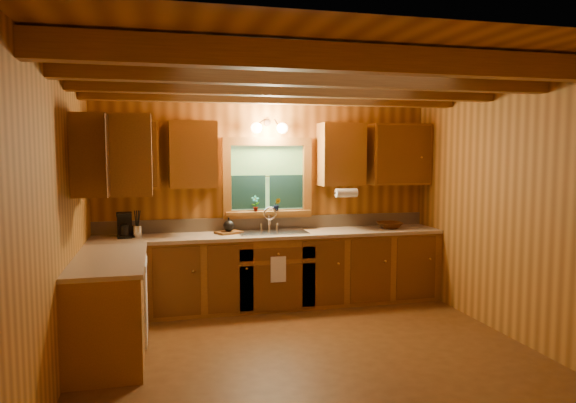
{
  "coord_description": "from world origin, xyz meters",
  "views": [
    {
      "loc": [
        -1.33,
        -4.6,
        1.87
      ],
      "look_at": [
        0.0,
        0.8,
        1.35
      ],
      "focal_mm": 33.06,
      "sensor_mm": 36.0,
      "label": 1
    }
  ],
  "objects_px": {
    "sink": "(272,236)",
    "wicker_basket": "(389,225)",
    "coffee_maker": "(124,225)",
    "cutting_board": "(229,232)"
  },
  "relations": [
    {
      "from": "wicker_basket",
      "to": "sink",
      "type": "bearing_deg",
      "value": 179.65
    },
    {
      "from": "sink",
      "to": "wicker_basket",
      "type": "height_order",
      "value": "sink"
    },
    {
      "from": "sink",
      "to": "wicker_basket",
      "type": "bearing_deg",
      "value": -0.35
    },
    {
      "from": "sink",
      "to": "coffee_maker",
      "type": "relative_size",
      "value": 2.86
    },
    {
      "from": "coffee_maker",
      "to": "cutting_board",
      "type": "height_order",
      "value": "coffee_maker"
    },
    {
      "from": "sink",
      "to": "wicker_basket",
      "type": "relative_size",
      "value": 2.52
    },
    {
      "from": "wicker_basket",
      "to": "coffee_maker",
      "type": "bearing_deg",
      "value": 178.91
    },
    {
      "from": "coffee_maker",
      "to": "wicker_basket",
      "type": "height_order",
      "value": "coffee_maker"
    },
    {
      "from": "cutting_board",
      "to": "wicker_basket",
      "type": "bearing_deg",
      "value": -25.48
    },
    {
      "from": "coffee_maker",
      "to": "cutting_board",
      "type": "relative_size",
      "value": 0.98
    }
  ]
}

